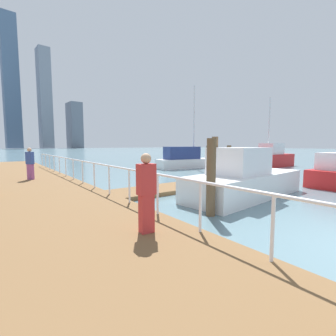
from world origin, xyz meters
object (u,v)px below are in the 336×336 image
(moored_boat_2, at_px, (190,160))
(pedestrian_1, at_px, (30,163))
(moored_boat_1, at_px, (244,179))
(pedestrian_2, at_px, (146,192))
(moored_boat_3, at_px, (268,158))

(moored_boat_2, distance_m, pedestrian_1, 13.96)
(moored_boat_1, relative_size, moored_boat_2, 0.83)
(moored_boat_1, relative_size, pedestrian_2, 3.93)
(moored_boat_2, xyz_separation_m, moored_boat_3, (6.91, -3.94, 0.07))
(pedestrian_1, bearing_deg, pedestrian_2, -84.83)
(moored_boat_1, relative_size, pedestrian_1, 3.88)
(pedestrian_1, relative_size, pedestrian_2, 1.01)
(moored_boat_1, bearing_deg, pedestrian_2, -161.74)
(moored_boat_1, distance_m, moored_boat_3, 15.33)
(pedestrian_2, bearing_deg, pedestrian_1, 95.17)
(moored_boat_2, bearing_deg, pedestrian_2, -134.52)
(moored_boat_2, relative_size, pedestrian_1, 4.66)
(moored_boat_3, bearing_deg, moored_boat_2, 150.32)
(moored_boat_2, height_order, pedestrian_1, moored_boat_2)
(moored_boat_3, distance_m, pedestrian_1, 20.59)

